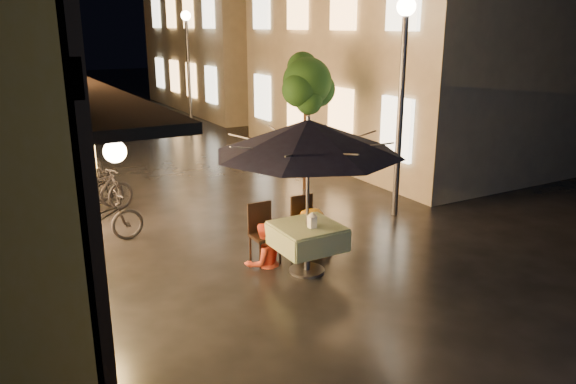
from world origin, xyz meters
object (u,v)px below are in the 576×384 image
patio_umbrella (308,137)px  person_yellow (312,210)px  streetlamp_near (403,69)px  table_lantern (312,219)px  person_orange (263,224)px  cafe_table (307,237)px  bicycle_0 (94,221)px

patio_umbrella → person_yellow: size_ratio=1.82×
streetlamp_near → table_lantern: size_ratio=16.92×
patio_umbrella → person_orange: size_ratio=2.07×
cafe_table → table_lantern: size_ratio=3.96×
streetlamp_near → bicycle_0: size_ratio=2.48×
table_lantern → person_yellow: bearing=58.1°
streetlamp_near → bicycle_0: 6.30m
streetlamp_near → patio_umbrella: 3.44m
streetlamp_near → table_lantern: 3.96m
table_lantern → person_orange: size_ratio=0.18×
table_lantern → person_orange: person_orange is taller
streetlamp_near → person_yellow: 3.47m
cafe_table → person_yellow: size_ratio=0.63×
person_orange → person_yellow: 0.91m
patio_umbrella → bicycle_0: (-2.65, 2.76, -1.70)m
patio_umbrella → cafe_table: bearing=-88.2°
streetlamp_near → patio_umbrella: size_ratio=1.48×
person_yellow → bicycle_0: size_ratio=0.92×
person_orange → bicycle_0: bearing=-48.5°
patio_umbrella → person_orange: patio_umbrella is taller
person_orange → bicycle_0: 3.09m
streetlamp_near → person_yellow: streetlamp_near is taller
person_yellow → person_orange: bearing=-0.6°
table_lantern → person_orange: bearing=122.7°
cafe_table → table_lantern: bearing=-90.0°
streetlamp_near → patio_umbrella: (-3.01, -1.49, -0.77)m
streetlamp_near → cafe_table: streetlamp_near is taller
streetlamp_near → person_yellow: size_ratio=2.70×
streetlamp_near → bicycle_0: bearing=167.4°
patio_umbrella → person_yellow: bearing=52.1°
bicycle_0 → cafe_table: bearing=-138.7°
patio_umbrella → table_lantern: patio_umbrella is taller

